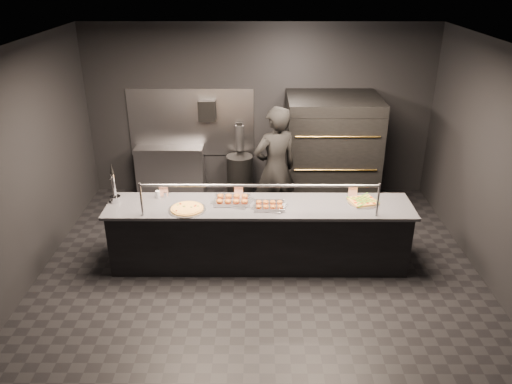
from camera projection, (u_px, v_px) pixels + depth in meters
room at (258, 164)px, 6.48m from camera, size 6.04×6.00×3.00m
service_counter at (259, 235)px, 6.87m from camera, size 4.10×0.78×1.37m
pizza_oven at (331, 152)px, 8.37m from camera, size 1.50×1.23×1.91m
prep_shelf at (171, 171)px, 8.98m from camera, size 1.20×0.35×0.90m
towel_dispenser at (207, 110)px, 8.58m from camera, size 0.30×0.20×0.35m
fire_extinguisher at (239, 137)px, 8.79m from camera, size 0.14×0.14×0.51m
beer_tap at (114, 191)px, 6.70m from camera, size 0.14×0.21×0.55m
round_pizza at (187, 209)px, 6.54m from camera, size 0.49×0.49×0.03m
slider_tray_a at (232, 200)px, 6.75m from camera, size 0.58×0.51×0.08m
slider_tray_b at (269, 205)px, 6.61m from camera, size 0.49×0.42×0.07m
square_pizza at (363, 201)px, 6.74m from camera, size 0.43×0.43×0.05m
condiment_jar at (160, 195)px, 6.86m from camera, size 0.15×0.06×0.10m
tent_cards at (252, 191)px, 6.90m from camera, size 2.74×0.04×0.15m
trash_bin at (240, 176)px, 8.92m from camera, size 0.46×0.46×0.77m
worker at (275, 169)px, 7.64m from camera, size 0.86×0.74×1.98m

